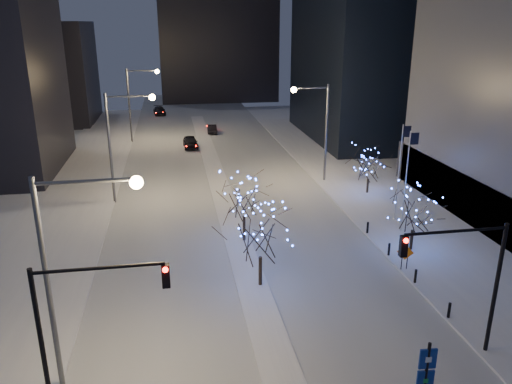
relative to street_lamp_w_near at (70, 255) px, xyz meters
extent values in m
cube|color=#B6BCC6|center=(8.94, 33.00, -6.49)|extent=(20.00, 130.00, 0.02)
cube|color=silver|center=(8.94, 28.00, -6.42)|extent=(2.00, 80.00, 0.15)
cube|color=silver|center=(23.94, 18.00, -6.42)|extent=(10.00, 90.00, 0.15)
cube|color=silver|center=(-5.06, 18.00, -6.42)|extent=(8.00, 90.00, 0.15)
cube|color=black|center=(-17.06, 68.00, 1.50)|extent=(18.00, 16.00, 16.00)
cylinder|color=#595E66|center=(-1.06, 0.00, -1.50)|extent=(0.24, 0.24, 10.00)
cylinder|color=#595E66|center=(0.94, 0.00, 3.20)|extent=(4.00, 0.16, 0.16)
sphere|color=#F8C67C|center=(2.94, 0.00, 3.05)|extent=(0.56, 0.56, 0.56)
cylinder|color=#595E66|center=(-1.06, 25.00, -1.50)|extent=(0.24, 0.24, 10.00)
cylinder|color=#595E66|center=(0.94, 25.00, 3.20)|extent=(4.00, 0.16, 0.16)
sphere|color=#F8C67C|center=(2.94, 25.00, 3.05)|extent=(0.56, 0.56, 0.56)
cylinder|color=#595E66|center=(-1.06, 50.00, -1.50)|extent=(0.24, 0.24, 10.00)
cylinder|color=#595E66|center=(0.94, 50.00, 3.20)|extent=(4.00, 0.16, 0.16)
sphere|color=#F8C67C|center=(2.94, 50.00, 3.05)|extent=(0.56, 0.56, 0.56)
cylinder|color=#595E66|center=(19.94, 28.00, -1.50)|extent=(0.24, 0.24, 10.00)
cylinder|color=#595E66|center=(18.19, 28.00, 3.20)|extent=(3.50, 0.16, 0.16)
sphere|color=#F8C67C|center=(16.44, 28.00, 3.05)|extent=(0.56, 0.56, 0.56)
cylinder|color=black|center=(-1.06, -2.00, -3.00)|extent=(0.20, 0.20, 7.00)
cylinder|color=black|center=(1.44, -2.00, 0.30)|extent=(5.00, 0.14, 0.14)
cube|color=black|center=(3.94, -2.00, -0.25)|extent=(0.32, 0.28, 1.00)
sphere|color=#FF0C05|center=(3.94, -2.18, 0.10)|extent=(0.22, 0.22, 0.22)
cylinder|color=black|center=(19.44, -1.00, -3.00)|extent=(0.20, 0.20, 7.00)
cylinder|color=black|center=(16.94, -1.00, 0.30)|extent=(5.00, 0.14, 0.14)
cube|color=black|center=(14.44, -1.00, -0.25)|extent=(0.32, 0.28, 1.00)
sphere|color=#FF0C05|center=(14.44, -1.18, 0.10)|extent=(0.22, 0.22, 0.22)
cylinder|color=silver|center=(21.94, 14.00, -2.35)|extent=(0.10, 0.10, 8.00)
cube|color=black|center=(22.29, 14.00, 1.05)|extent=(0.70, 0.03, 0.90)
cylinder|color=silver|center=(22.54, 16.50, -2.35)|extent=(0.10, 0.10, 8.00)
cube|color=black|center=(22.89, 16.50, 1.05)|extent=(0.70, 0.03, 0.90)
cylinder|color=black|center=(19.14, 2.00, -5.90)|extent=(0.16, 0.16, 0.90)
cylinder|color=black|center=(19.14, 6.00, -5.90)|extent=(0.16, 0.16, 0.90)
cylinder|color=black|center=(19.14, 10.00, -5.90)|extent=(0.16, 0.16, 0.90)
cylinder|color=black|center=(19.14, 14.00, -5.90)|extent=(0.16, 0.16, 0.90)
imported|color=black|center=(6.82, 45.25, -5.73)|extent=(1.98, 4.57, 1.53)
imported|color=black|center=(10.44, 54.31, -5.86)|extent=(1.53, 3.96, 1.29)
imported|color=#222227|center=(2.46, 71.75, -5.80)|extent=(2.44, 5.02, 1.41)
cylinder|color=black|center=(9.44, 7.41, -5.39)|extent=(0.22, 0.22, 1.91)
cylinder|color=black|center=(9.44, 14.30, -5.38)|extent=(0.22, 0.22, 1.94)
cylinder|color=black|center=(21.15, 10.69, -5.61)|extent=(0.22, 0.22, 1.47)
cylinder|color=black|center=(22.83, 23.35, -5.66)|extent=(0.22, 0.22, 1.38)
cube|color=navy|center=(13.94, -4.86, -3.30)|extent=(0.70, 0.14, 0.90)
cube|color=navy|center=(13.94, -4.86, -4.31)|extent=(0.70, 0.14, 0.90)
cylinder|color=black|center=(19.05, 7.81, -5.82)|extent=(0.06, 0.06, 1.05)
cylinder|color=black|center=(19.43, 7.81, -5.82)|extent=(0.06, 0.06, 1.05)
cube|color=orange|center=(19.24, 7.81, -5.10)|extent=(1.01, 0.47, 1.08)
camera|label=1|loc=(4.49, -19.94, 9.22)|focal=35.00mm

